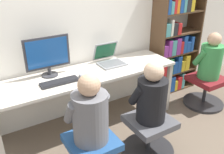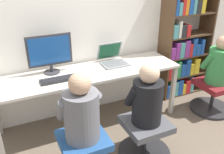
# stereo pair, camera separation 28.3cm
# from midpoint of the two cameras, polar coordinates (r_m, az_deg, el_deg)

# --- Properties ---
(ground_plane) EXTENTS (14.00, 14.00, 0.00)m
(ground_plane) POSITION_cam_midpoint_polar(r_m,az_deg,el_deg) (3.10, -0.17, -13.28)
(ground_plane) COLOR brown
(wall_back) EXTENTS (10.00, 0.05, 2.60)m
(wall_back) POSITION_cam_midpoint_polar(r_m,az_deg,el_deg) (3.09, -5.50, 13.43)
(wall_back) COLOR white
(wall_back) RESTS_ON ground_plane
(desk) EXTENTS (2.24, 0.59, 0.73)m
(desk) POSITION_cam_midpoint_polar(r_m,az_deg,el_deg) (2.98, -2.60, -0.07)
(desk) COLOR beige
(desk) RESTS_ON ground_plane
(desktop_monitor) EXTENTS (0.51, 0.19, 0.46)m
(desktop_monitor) POSITION_cam_midpoint_polar(r_m,az_deg,el_deg) (2.89, -11.31, 5.32)
(desktop_monitor) COLOR #333338
(desktop_monitor) RESTS_ON desk
(laptop) EXTENTS (0.33, 0.34, 0.25)m
(laptop) POSITION_cam_midpoint_polar(r_m,az_deg,el_deg) (3.18, 2.80, 3.98)
(laptop) COLOR gray
(laptop) RESTS_ON desk
(keyboard) EXTENTS (0.42, 0.14, 0.03)m
(keyboard) POSITION_cam_midpoint_polar(r_m,az_deg,el_deg) (2.77, -9.07, -0.60)
(keyboard) COLOR #232326
(keyboard) RESTS_ON desk
(computer_mouse_by_keyboard) EXTENTS (0.06, 0.11, 0.03)m
(computer_mouse_by_keyboard) POSITION_cam_midpoint_polar(r_m,az_deg,el_deg) (2.85, -4.03, 0.55)
(computer_mouse_by_keyboard) COLOR #99999E
(computer_mouse_by_keyboard) RESTS_ON desk
(office_chair_left) EXTENTS (0.57, 0.57, 0.43)m
(office_chair_left) POSITION_cam_midpoint_polar(r_m,az_deg,el_deg) (2.53, -3.07, -17.37)
(office_chair_left) COLOR #262628
(office_chair_left) RESTS_ON ground_plane
(office_chair_right) EXTENTS (0.57, 0.57, 0.43)m
(office_chair_right) POSITION_cam_midpoint_polar(r_m,az_deg,el_deg) (2.76, 10.51, -13.54)
(office_chair_right) COLOR #262628
(office_chair_right) RESTS_ON ground_plane
(person_at_monitor) EXTENTS (0.39, 0.34, 0.66)m
(person_at_monitor) POSITION_cam_midpoint_polar(r_m,az_deg,el_deg) (2.23, -3.42, -7.99)
(person_at_monitor) COLOR slate
(person_at_monitor) RESTS_ON office_chair_left
(person_at_laptop) EXTENTS (0.37, 0.32, 0.64)m
(person_at_laptop) POSITION_cam_midpoint_polar(r_m,az_deg,el_deg) (2.49, 11.34, -4.74)
(person_at_laptop) COLOR black
(person_at_laptop) RESTS_ON office_chair_right
(bookshelf) EXTENTS (0.77, 0.30, 1.88)m
(bookshelf) POSITION_cam_midpoint_polar(r_m,az_deg,el_deg) (3.82, 18.17, 8.29)
(bookshelf) COLOR #513823
(bookshelf) RESTS_ON ground_plane
(office_chair_side) EXTENTS (0.57, 0.57, 0.43)m
(office_chair_side) POSITION_cam_midpoint_polar(r_m,az_deg,el_deg) (3.78, 24.09, -3.94)
(office_chair_side) COLOR #262628
(office_chair_side) RESTS_ON ground_plane
(person_near_shelf) EXTENTS (0.36, 0.32, 0.64)m
(person_near_shelf) POSITION_cam_midpoint_polar(r_m,az_deg,el_deg) (3.59, 25.40, 2.87)
(person_near_shelf) COLOR #388C47
(person_near_shelf) RESTS_ON office_chair_side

